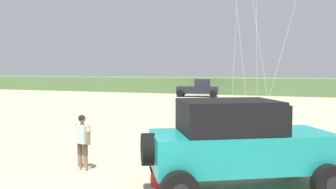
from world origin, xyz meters
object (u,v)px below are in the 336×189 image
at_px(jeep, 239,143).
at_px(person_watching, 82,139).
at_px(cooler_box, 163,180).
at_px(distant_pickup, 199,88).

height_order(jeep, person_watching, jeep).
xyz_separation_m(person_watching, cooler_box, (2.87, -0.66, -0.75)).
distance_m(cooler_box, distant_pickup, 32.74).
distance_m(jeep, cooler_box, 2.13).
xyz_separation_m(jeep, person_watching, (-4.68, 0.15, -0.26)).
relative_size(person_watching, distant_pickup, 0.34).
distance_m(person_watching, cooler_box, 3.04).
bearing_deg(person_watching, jeep, -1.89).
bearing_deg(distant_pickup, cooler_box, -74.70).
relative_size(jeep, cooler_box, 8.89).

